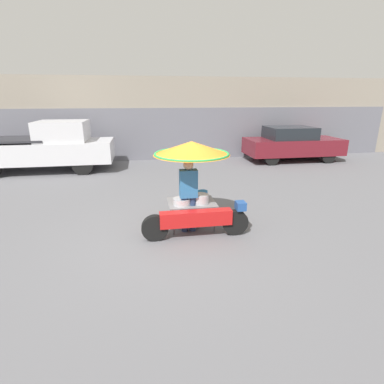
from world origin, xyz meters
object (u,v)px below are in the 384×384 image
(vendor_motorcycle_cart, at_px, (193,166))
(potted_plant, at_px, (332,149))
(parked_car, at_px, (292,143))
(pickup_truck, at_px, (45,147))
(vendor_person, at_px, (188,192))

(vendor_motorcycle_cart, relative_size, potted_plant, 3.08)
(parked_car, relative_size, pickup_truck, 0.80)
(vendor_motorcycle_cart, bearing_deg, pickup_truck, 126.85)
(vendor_motorcycle_cart, distance_m, pickup_truck, 8.09)
(vendor_person, xyz_separation_m, pickup_truck, (-4.73, 6.58, 0.05))
(potted_plant, bearing_deg, pickup_truck, -176.10)
(vendor_motorcycle_cart, height_order, parked_car, vendor_motorcycle_cart)
(vendor_motorcycle_cart, bearing_deg, vendor_person, -134.08)
(potted_plant, bearing_deg, vendor_person, -138.66)
(vendor_motorcycle_cart, distance_m, vendor_person, 0.57)
(vendor_motorcycle_cart, height_order, potted_plant, vendor_motorcycle_cart)
(potted_plant, bearing_deg, parked_car, -166.82)
(vendor_motorcycle_cart, distance_m, potted_plant, 11.21)
(pickup_truck, bearing_deg, vendor_motorcycle_cart, -53.15)
(parked_car, distance_m, potted_plant, 2.62)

